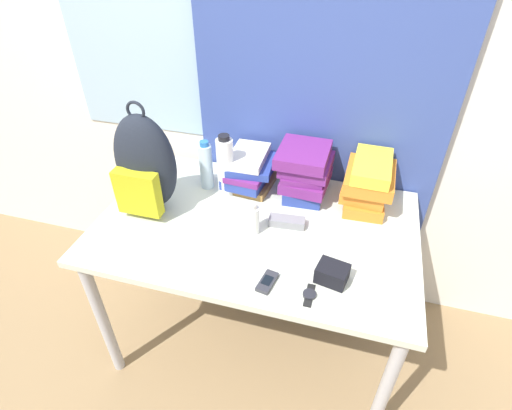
# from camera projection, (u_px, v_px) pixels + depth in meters

# --- Properties ---
(ground_plane) EXTENTS (12.00, 12.00, 0.00)m
(ground_plane) POSITION_uv_depth(u_px,v_px,m) (231.00, 410.00, 1.83)
(ground_plane) COLOR #8C704C
(wall_back) EXTENTS (6.00, 0.06, 2.50)m
(wall_back) POSITION_uv_depth(u_px,v_px,m) (286.00, 73.00, 1.78)
(wall_back) COLOR silver
(wall_back) RESTS_ON ground_plane
(curtain_blue) EXTENTS (1.13, 0.04, 2.50)m
(curtain_blue) POSITION_uv_depth(u_px,v_px,m) (322.00, 81.00, 1.70)
(curtain_blue) COLOR #384C93
(curtain_blue) RESTS_ON ground_plane
(desk) EXTENTS (1.33, 0.84, 0.78)m
(desk) POSITION_uv_depth(u_px,v_px,m) (256.00, 239.00, 1.73)
(desk) COLOR beige
(desk) RESTS_ON ground_plane
(backpack) EXTENTS (0.27, 0.20, 0.49)m
(backpack) POSITION_uv_depth(u_px,v_px,m) (145.00, 166.00, 1.65)
(backpack) COLOR #1E232D
(backpack) RESTS_ON desk
(book_stack_left) EXTENTS (0.23, 0.28, 0.18)m
(book_stack_left) POSITION_uv_depth(u_px,v_px,m) (250.00, 170.00, 1.86)
(book_stack_left) COLOR olive
(book_stack_left) RESTS_ON desk
(book_stack_center) EXTENTS (0.24, 0.26, 0.23)m
(book_stack_center) POSITION_uv_depth(u_px,v_px,m) (305.00, 171.00, 1.78)
(book_stack_center) COLOR navy
(book_stack_center) RESTS_ON desk
(book_stack_right) EXTENTS (0.22, 0.28, 0.22)m
(book_stack_right) POSITION_uv_depth(u_px,v_px,m) (368.00, 183.00, 1.73)
(book_stack_right) COLOR orange
(book_stack_right) RESTS_ON desk
(water_bottle) EXTENTS (0.06, 0.06, 0.24)m
(water_bottle) POSITION_uv_depth(u_px,v_px,m) (206.00, 166.00, 1.83)
(water_bottle) COLOR silver
(water_bottle) RESTS_ON desk
(sports_bottle) EXTENTS (0.08, 0.08, 0.30)m
(sports_bottle) POSITION_uv_depth(u_px,v_px,m) (225.00, 166.00, 1.78)
(sports_bottle) COLOR white
(sports_bottle) RESTS_ON desk
(sunscreen_bottle) EXTENTS (0.06, 0.06, 0.15)m
(sunscreen_bottle) POSITION_uv_depth(u_px,v_px,m) (253.00, 219.00, 1.60)
(sunscreen_bottle) COLOR white
(sunscreen_bottle) RESTS_ON desk
(cell_phone) EXTENTS (0.07, 0.11, 0.02)m
(cell_phone) POSITION_uv_depth(u_px,v_px,m) (267.00, 282.00, 1.41)
(cell_phone) COLOR #2D2D33
(cell_phone) RESTS_ON desk
(sunglasses_case) EXTENTS (0.15, 0.07, 0.04)m
(sunglasses_case) POSITION_uv_depth(u_px,v_px,m) (287.00, 222.00, 1.66)
(sunglasses_case) COLOR gray
(sunglasses_case) RESTS_ON desk
(camera_pouch) EXTENTS (0.12, 0.11, 0.07)m
(camera_pouch) POSITION_uv_depth(u_px,v_px,m) (332.00, 273.00, 1.41)
(camera_pouch) COLOR black
(camera_pouch) RESTS_ON desk
(wristwatch) EXTENTS (0.05, 0.10, 0.01)m
(wristwatch) POSITION_uv_depth(u_px,v_px,m) (309.00, 295.00, 1.37)
(wristwatch) COLOR black
(wristwatch) RESTS_ON desk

